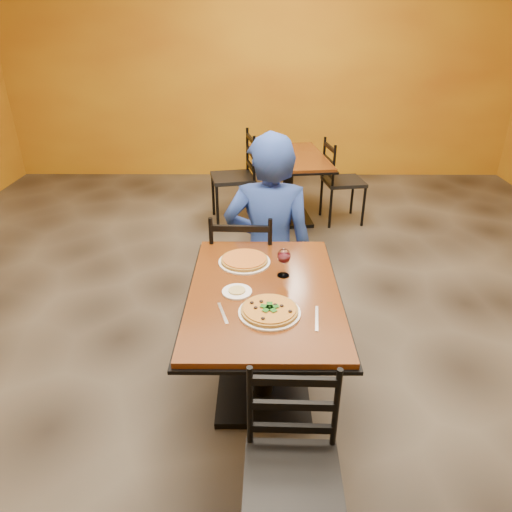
{
  "coord_description": "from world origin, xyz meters",
  "views": [
    {
      "loc": [
        -0.03,
        -2.61,
        2.04
      ],
      "look_at": [
        -0.04,
        -0.3,
        0.85
      ],
      "focal_mm": 32.12,
      "sensor_mm": 36.0,
      "label": 1
    }
  ],
  "objects_px": {
    "table_main": "(264,319)",
    "plate_far": "(244,262)",
    "chair_second_right": "(344,182)",
    "pizza_far": "(244,260)",
    "table_second": "(288,173)",
    "chair_main_near": "(292,482)",
    "wine_glass": "(284,262)",
    "side_plate": "(237,292)",
    "chair_main_far": "(243,268)",
    "plate_main": "(269,312)",
    "chair_second_left": "(233,178)",
    "diner": "(269,226)",
    "pizza_main": "(269,310)"
  },
  "relations": [
    {
      "from": "table_main",
      "to": "plate_far",
      "type": "relative_size",
      "value": 3.97
    },
    {
      "from": "chair_second_right",
      "to": "pizza_far",
      "type": "bearing_deg",
      "value": 148.56
    },
    {
      "from": "plate_far",
      "to": "table_second",
      "type": "bearing_deg",
      "value": 80.5
    },
    {
      "from": "chair_main_near",
      "to": "chair_second_right",
      "type": "distance_m",
      "value": 3.75
    },
    {
      "from": "pizza_far",
      "to": "wine_glass",
      "type": "xyz_separation_m",
      "value": [
        0.23,
        -0.15,
        0.07
      ]
    },
    {
      "from": "table_main",
      "to": "plate_far",
      "type": "bearing_deg",
      "value": 110.44
    },
    {
      "from": "chair_second_right",
      "to": "wine_glass",
      "type": "relative_size",
      "value": 5.07
    },
    {
      "from": "pizza_far",
      "to": "side_plate",
      "type": "relative_size",
      "value": 1.75
    },
    {
      "from": "chair_main_far",
      "to": "plate_main",
      "type": "bearing_deg",
      "value": 101.72
    },
    {
      "from": "chair_main_near",
      "to": "plate_far",
      "type": "height_order",
      "value": "chair_main_near"
    },
    {
      "from": "wine_glass",
      "to": "chair_main_far",
      "type": "bearing_deg",
      "value": 112.61
    },
    {
      "from": "wine_glass",
      "to": "chair_second_right",
      "type": "bearing_deg",
      "value": 72.99
    },
    {
      "from": "chair_second_left",
      "to": "pizza_far",
      "type": "distance_m",
      "value": 2.47
    },
    {
      "from": "chair_second_right",
      "to": "pizza_far",
      "type": "xyz_separation_m",
      "value": [
        -1.02,
        -2.44,
        0.31
      ]
    },
    {
      "from": "diner",
      "to": "pizza_far",
      "type": "xyz_separation_m",
      "value": [
        -0.16,
        -0.67,
        0.08
      ]
    },
    {
      "from": "pizza_far",
      "to": "side_plate",
      "type": "bearing_deg",
      "value": -95.06
    },
    {
      "from": "plate_far",
      "to": "chair_main_far",
      "type": "bearing_deg",
      "value": 93.17
    },
    {
      "from": "pizza_far",
      "to": "chair_second_left",
      "type": "bearing_deg",
      "value": 94.73
    },
    {
      "from": "table_second",
      "to": "pizza_far",
      "type": "distance_m",
      "value": 2.49
    },
    {
      "from": "side_plate",
      "to": "plate_far",
      "type": "bearing_deg",
      "value": 84.94
    },
    {
      "from": "pizza_main",
      "to": "wine_glass",
      "type": "xyz_separation_m",
      "value": [
        0.09,
        0.38,
        0.07
      ]
    },
    {
      "from": "plate_far",
      "to": "pizza_far",
      "type": "height_order",
      "value": "pizza_far"
    },
    {
      "from": "chair_second_left",
      "to": "wine_glass",
      "type": "bearing_deg",
      "value": -2.16
    },
    {
      "from": "chair_second_left",
      "to": "pizza_main",
      "type": "relative_size",
      "value": 3.5
    },
    {
      "from": "table_main",
      "to": "chair_main_far",
      "type": "relative_size",
      "value": 1.32
    },
    {
      "from": "table_second",
      "to": "pizza_far",
      "type": "xyz_separation_m",
      "value": [
        -0.41,
        -2.44,
        0.22
      ]
    },
    {
      "from": "table_second",
      "to": "chair_second_left",
      "type": "distance_m",
      "value": 0.61
    },
    {
      "from": "table_main",
      "to": "pizza_main",
      "type": "xyz_separation_m",
      "value": [
        0.03,
        -0.23,
        0.21
      ]
    },
    {
      "from": "side_plate",
      "to": "chair_main_far",
      "type": "bearing_deg",
      "value": 89.62
    },
    {
      "from": "diner",
      "to": "pizza_main",
      "type": "height_order",
      "value": "diner"
    },
    {
      "from": "table_second",
      "to": "wine_glass",
      "type": "distance_m",
      "value": 2.62
    },
    {
      "from": "diner",
      "to": "pizza_far",
      "type": "bearing_deg",
      "value": 79.63
    },
    {
      "from": "pizza_main",
      "to": "side_plate",
      "type": "distance_m",
      "value": 0.26
    },
    {
      "from": "chair_second_right",
      "to": "table_second",
      "type": "bearing_deg",
      "value": 81.22
    },
    {
      "from": "pizza_main",
      "to": "wine_glass",
      "type": "relative_size",
      "value": 1.58
    },
    {
      "from": "diner",
      "to": "wine_glass",
      "type": "relative_size",
      "value": 7.72
    },
    {
      "from": "table_second",
      "to": "chair_second_right",
      "type": "xyz_separation_m",
      "value": [
        0.61,
        -0.0,
        -0.1
      ]
    },
    {
      "from": "plate_main",
      "to": "side_plate",
      "type": "xyz_separation_m",
      "value": [
        -0.17,
        0.19,
        0.0
      ]
    },
    {
      "from": "table_second",
      "to": "chair_main_far",
      "type": "distance_m",
      "value": 2.05
    },
    {
      "from": "chair_main_far",
      "to": "plate_far",
      "type": "height_order",
      "value": "chair_main_far"
    },
    {
      "from": "table_second",
      "to": "wine_glass",
      "type": "bearing_deg",
      "value": -94.05
    },
    {
      "from": "pizza_main",
      "to": "plate_far",
      "type": "xyz_separation_m",
      "value": [
        -0.14,
        0.53,
        -0.02
      ]
    },
    {
      "from": "chair_main_near",
      "to": "chair_second_right",
      "type": "relative_size",
      "value": 0.93
    },
    {
      "from": "chair_main_far",
      "to": "chair_main_near",
      "type": "bearing_deg",
      "value": 100.54
    },
    {
      "from": "table_second",
      "to": "wine_glass",
      "type": "relative_size",
      "value": 6.92
    },
    {
      "from": "chair_main_far",
      "to": "plate_main",
      "type": "distance_m",
      "value": 1.03
    },
    {
      "from": "chair_main_far",
      "to": "side_plate",
      "type": "relative_size",
      "value": 5.81
    },
    {
      "from": "side_plate",
      "to": "wine_glass",
      "type": "relative_size",
      "value": 0.89
    },
    {
      "from": "table_main",
      "to": "side_plate",
      "type": "xyz_separation_m",
      "value": [
        -0.14,
        -0.03,
        0.2
      ]
    },
    {
      "from": "table_main",
      "to": "chair_second_right",
      "type": "xyz_separation_m",
      "value": [
        0.91,
        2.75,
        -0.1
      ]
    }
  ]
}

